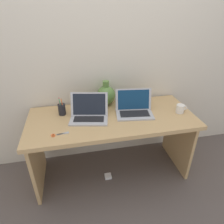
# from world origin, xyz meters

# --- Properties ---
(ground_plane) EXTENTS (6.00, 6.00, 0.00)m
(ground_plane) POSITION_xyz_m (0.00, 0.00, 0.00)
(ground_plane) COLOR #564C47
(back_wall) EXTENTS (4.40, 0.04, 2.40)m
(back_wall) POSITION_xyz_m (0.00, 0.38, 1.20)
(back_wall) COLOR beige
(back_wall) RESTS_ON ground
(desk) EXTENTS (1.59, 0.68, 0.71)m
(desk) POSITION_xyz_m (0.00, 0.00, 0.57)
(desk) COLOR tan
(desk) RESTS_ON ground
(laptop_left) EXTENTS (0.39, 0.30, 0.23)m
(laptop_left) POSITION_xyz_m (-0.21, 0.03, 0.77)
(laptop_left) COLOR #B2B2B7
(laptop_left) RESTS_ON desk
(laptop_right) EXTENTS (0.38, 0.28, 0.23)m
(laptop_right) POSITION_xyz_m (0.23, 0.03, 0.77)
(laptop_right) COLOR #B2B2B7
(laptop_right) RESTS_ON desk
(green_vase) EXTENTS (0.19, 0.19, 0.26)m
(green_vase) POSITION_xyz_m (-0.01, 0.28, 0.82)
(green_vase) COLOR #5B843D
(green_vase) RESTS_ON desk
(coffee_mug) EXTENTS (0.11, 0.08, 0.08)m
(coffee_mug) POSITION_xyz_m (0.68, -0.06, 0.75)
(coffee_mug) COLOR white
(coffee_mug) RESTS_ON desk
(pen_cup) EXTENTS (0.07, 0.07, 0.18)m
(pen_cup) POSITION_xyz_m (-0.47, 0.14, 0.77)
(pen_cup) COLOR black
(pen_cup) RESTS_ON desk
(scissors) EXTENTS (0.15, 0.06, 0.01)m
(scissors) POSITION_xyz_m (-0.51, -0.20, 0.71)
(scissors) COLOR #B7B7BC
(scissors) RESTS_ON desk
(power_brick) EXTENTS (0.07, 0.07, 0.03)m
(power_brick) POSITION_xyz_m (-0.06, -0.09, 0.01)
(power_brick) COLOR white
(power_brick) RESTS_ON ground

